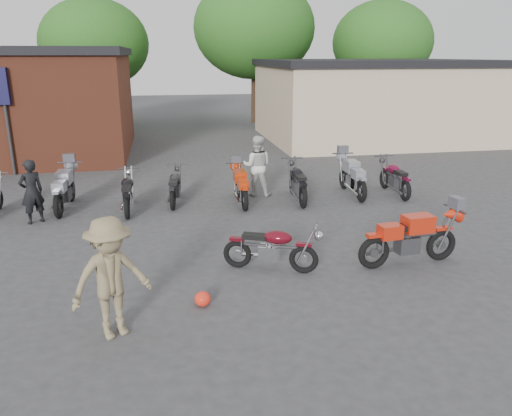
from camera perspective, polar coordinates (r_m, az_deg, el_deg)
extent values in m
plane|color=#343436|center=(9.28, 0.35, -8.38)|extent=(90.00, 90.00, 0.00)
cube|color=tan|center=(25.42, 13.03, 11.64)|extent=(10.00, 8.00, 3.50)
ellipsoid|color=red|center=(8.43, -6.12, -10.28)|extent=(0.31, 0.31, 0.25)
imported|color=black|center=(13.33, -24.27, 1.72)|extent=(0.70, 0.65, 1.60)
imported|color=beige|center=(14.60, 0.11, 4.83)|extent=(1.02, 0.89, 1.77)
imported|color=#78694A|center=(7.53, -16.25, -7.71)|extent=(1.37, 1.13, 1.84)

